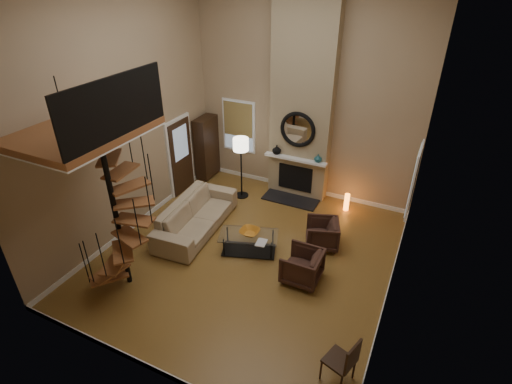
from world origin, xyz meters
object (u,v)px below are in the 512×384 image
at_px(hutch, 207,147).
at_px(armchair_near, 325,234).
at_px(coffee_table, 249,241).
at_px(armchair_far, 305,267).
at_px(side_chair, 344,360).
at_px(accent_lamp, 347,202).
at_px(sofa, 196,215).
at_px(floor_lamp, 241,149).

xyz_separation_m(hutch, armchair_near, (4.20, -1.81, -0.60)).
height_order(hutch, coffee_table, hutch).
bearing_deg(armchair_far, side_chair, 33.61).
relative_size(armchair_near, coffee_table, 0.50).
distance_m(hutch, accent_lamp, 4.32).
bearing_deg(armchair_near, sofa, -97.17).
xyz_separation_m(armchair_near, floor_lamp, (-2.74, 1.20, 1.06)).
height_order(armchair_far, floor_lamp, floor_lamp).
xyz_separation_m(armchair_near, side_chair, (1.25, -3.16, 0.17)).
height_order(armchair_far, accent_lamp, armchair_far).
bearing_deg(floor_lamp, side_chair, -47.53).
height_order(hutch, floor_lamp, hutch).
xyz_separation_m(coffee_table, side_chair, (2.72, -2.25, 0.24)).
height_order(sofa, accent_lamp, sofa).
distance_m(hutch, floor_lamp, 1.65).
bearing_deg(coffee_table, armchair_far, -13.80).
bearing_deg(side_chair, hutch, 137.64).
height_order(armchair_near, armchair_far, armchair_far).
distance_m(sofa, armchair_far, 3.03).
xyz_separation_m(armchair_far, coffee_table, (-1.44, 0.35, -0.07)).
relative_size(armchair_near, floor_lamp, 0.42).
height_order(armchair_near, coffee_table, armchair_near).
relative_size(hutch, floor_lamp, 1.04).
height_order(hutch, armchair_far, hutch).
relative_size(armchair_far, side_chair, 0.83).
bearing_deg(sofa, accent_lamp, -56.62).
relative_size(hutch, coffee_table, 1.26).
relative_size(accent_lamp, side_chair, 0.51).
relative_size(coffee_table, side_chair, 1.55).
distance_m(hutch, sofa, 2.81).
bearing_deg(hutch, armchair_near, -23.33).
relative_size(hutch, armchair_near, 2.50).
bearing_deg(coffee_table, side_chair, -39.66).
xyz_separation_m(coffee_table, floor_lamp, (-1.27, 2.10, 1.13)).
height_order(sofa, floor_lamp, floor_lamp).
bearing_deg(armchair_near, accent_lamp, 158.35).
relative_size(sofa, armchair_far, 3.42).
relative_size(sofa, armchair_near, 3.62).
bearing_deg(sofa, armchair_far, -105.87).
height_order(armchair_near, side_chair, side_chair).
bearing_deg(floor_lamp, hutch, 157.21).
distance_m(sofa, coffee_table, 1.55).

